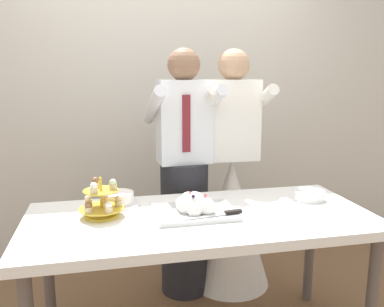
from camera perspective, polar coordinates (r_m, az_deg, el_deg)
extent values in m
cube|color=beige|center=(3.35, -4.35, 10.39)|extent=(5.20, 0.10, 2.90)
cube|color=white|center=(2.14, 1.24, -9.32)|extent=(1.80, 0.80, 0.05)
cylinder|color=#564C47|center=(2.37, 23.99, -18.51)|extent=(0.06, 0.06, 0.72)
cylinder|color=#564C47|center=(2.56, -19.53, -15.85)|extent=(0.06, 0.06, 0.72)
cylinder|color=#564C47|center=(2.85, 16.24, -12.77)|extent=(0.06, 0.06, 0.72)
cylinder|color=gold|center=(2.16, -12.57, -8.52)|extent=(0.17, 0.17, 0.01)
cylinder|color=gold|center=(2.13, -12.68, -6.01)|extent=(0.01, 0.01, 0.21)
cylinder|color=gold|center=(2.15, -12.61, -7.54)|extent=(0.23, 0.23, 0.01)
cylinder|color=#D1B784|center=(2.16, -10.33, -6.91)|extent=(0.04, 0.04, 0.03)
sphere|color=#D6B27A|center=(2.15, -10.35, -6.30)|extent=(0.04, 0.04, 0.04)
cylinder|color=#D1B784|center=(2.23, -12.16, -6.40)|extent=(0.04, 0.04, 0.03)
sphere|color=#EAB7C6|center=(2.22, -12.19, -5.82)|extent=(0.04, 0.04, 0.04)
cylinder|color=#D1B784|center=(2.20, -14.38, -6.72)|extent=(0.04, 0.04, 0.03)
sphere|color=white|center=(2.19, -14.41, -6.13)|extent=(0.04, 0.04, 0.04)
cylinder|color=#D1B784|center=(2.09, -14.39, -7.69)|extent=(0.04, 0.04, 0.03)
sphere|color=brown|center=(2.08, -14.42, -7.07)|extent=(0.04, 0.04, 0.04)
cylinder|color=#D1B784|center=(2.07, -11.68, -7.77)|extent=(0.04, 0.04, 0.03)
sphere|color=white|center=(2.06, -11.71, -7.14)|extent=(0.04, 0.04, 0.04)
cylinder|color=gold|center=(2.12, -12.72, -5.11)|extent=(0.18, 0.18, 0.01)
cylinder|color=#D1B784|center=(2.11, -11.06, -4.63)|extent=(0.04, 0.04, 0.03)
sphere|color=beige|center=(2.11, -11.09, -4.00)|extent=(0.04, 0.04, 0.04)
cylinder|color=#D1B784|center=(2.17, -13.46, -4.30)|extent=(0.04, 0.04, 0.03)
sphere|color=brown|center=(2.17, -13.49, -3.69)|extent=(0.04, 0.04, 0.04)
cylinder|color=#D1B784|center=(2.07, -13.65, -5.11)|extent=(0.04, 0.04, 0.03)
sphere|color=white|center=(2.06, -13.68, -4.47)|extent=(0.04, 0.04, 0.04)
cube|color=silver|center=(2.14, 0.41, -8.29)|extent=(0.42, 0.31, 0.02)
sphere|color=white|center=(2.14, 1.75, -7.17)|extent=(0.08, 0.08, 0.08)
sphere|color=white|center=(2.18, 1.08, -6.86)|extent=(0.08, 0.08, 0.08)
sphere|color=white|center=(2.20, -0.54, -6.56)|extent=(0.09, 0.09, 0.09)
sphere|color=white|center=(2.14, -1.16, -7.08)|extent=(0.09, 0.09, 0.09)
sphere|color=white|center=(2.09, -0.72, -7.40)|extent=(0.10, 0.10, 0.10)
sphere|color=white|center=(2.05, 0.41, -8.00)|extent=(0.08, 0.08, 0.08)
sphere|color=white|center=(2.08, 2.13, -7.60)|extent=(0.09, 0.09, 0.09)
sphere|color=white|center=(2.12, 0.41, -6.84)|extent=(0.11, 0.11, 0.11)
sphere|color=#2D1938|center=(2.07, 0.17, -6.04)|extent=(0.02, 0.02, 0.02)
sphere|color=#DB474C|center=(2.10, -0.25, -5.63)|extent=(0.02, 0.02, 0.02)
sphere|color=#2D1938|center=(2.13, 0.20, -5.49)|extent=(0.02, 0.02, 0.02)
sphere|color=#DB474C|center=(2.13, -0.05, -5.76)|extent=(0.02, 0.02, 0.02)
sphere|color=#B21923|center=(2.14, 0.20, -5.77)|extent=(0.02, 0.02, 0.02)
sphere|color=#2D1938|center=(2.11, 0.55, -5.71)|extent=(0.02, 0.02, 0.02)
sphere|color=#DB474C|center=(2.13, 1.88, -5.93)|extent=(0.02, 0.02, 0.02)
cube|color=silver|center=(2.04, 1.97, -8.86)|extent=(0.23, 0.05, 0.00)
cube|color=black|center=(2.09, 5.84, -8.19)|extent=(0.09, 0.04, 0.02)
cylinder|color=white|center=(2.48, 16.12, -6.11)|extent=(0.17, 0.17, 0.01)
cylinder|color=white|center=(2.48, 16.14, -5.86)|extent=(0.17, 0.17, 0.01)
cylinder|color=white|center=(2.47, 16.26, -5.65)|extent=(0.17, 0.17, 0.01)
cylinder|color=white|center=(2.47, 16.25, -5.40)|extent=(0.17, 0.17, 0.01)
cylinder|color=white|center=(2.46, 16.22, -5.17)|extent=(0.17, 0.17, 0.01)
cylinder|color=white|center=(2.33, -10.25, -6.99)|extent=(0.24, 0.24, 0.01)
cylinder|color=white|center=(2.32, -10.28, -6.14)|extent=(0.17, 0.17, 0.06)
cylinder|color=#232328|center=(2.82, -1.08, -10.39)|extent=(0.32, 0.32, 0.92)
cube|color=white|center=(2.64, -1.13, 4.49)|extent=(0.35, 0.22, 0.54)
sphere|color=#8C664C|center=(2.62, -1.17, 12.42)|extent=(0.21, 0.21, 0.21)
cylinder|color=white|center=(2.59, -5.40, 6.70)|extent=(0.10, 0.49, 0.28)
cylinder|color=white|center=(2.68, 2.68, 6.90)|extent=(0.10, 0.49, 0.28)
cube|color=maroon|center=(2.54, -0.80, 4.20)|extent=(0.05, 0.01, 0.36)
cone|color=white|center=(2.93, 5.47, -9.58)|extent=(0.56, 0.56, 0.92)
cube|color=white|center=(2.76, 5.75, 4.73)|extent=(0.35, 0.21, 0.54)
sphere|color=tan|center=(2.74, 5.91, 12.32)|extent=(0.21, 0.21, 0.21)
cylinder|color=white|center=(2.70, 1.97, 6.94)|extent=(0.09, 0.49, 0.28)
cylinder|color=white|center=(2.81, 9.61, 6.96)|extent=(0.09, 0.49, 0.28)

